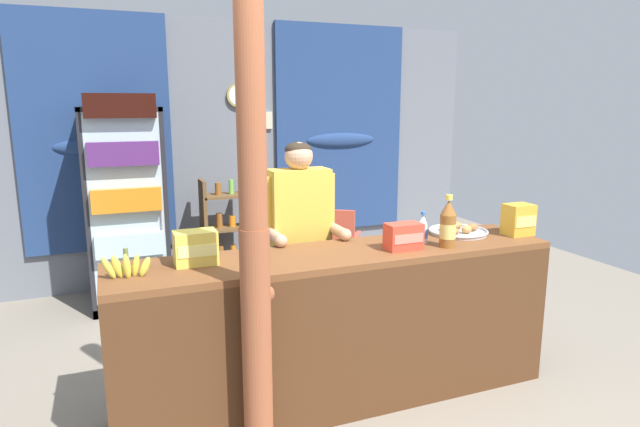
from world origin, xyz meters
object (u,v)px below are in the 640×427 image
at_px(bottle_shelf_rack, 226,231).
at_px(shopkeeper, 300,228).
at_px(snack_box_crackers, 403,236).
at_px(soda_bottle_iced_tea, 448,225).
at_px(banana_bunch, 126,266).
at_px(stall_counter, 347,317).
at_px(plastic_lawn_chair, 335,244).
at_px(snack_box_choco_powder, 518,220).
at_px(soda_bottle_water, 423,230).
at_px(timber_post, 254,239).
at_px(pastry_tray, 458,231).
at_px(drink_fridge, 125,193).
at_px(snack_box_instant_noodle, 196,248).

xyz_separation_m(bottle_shelf_rack, shopkeeper, (0.12, -1.88, 0.43)).
distance_m(shopkeeper, snack_box_crackers, 0.75).
xyz_separation_m(shopkeeper, soda_bottle_iced_tea, (0.75, -0.64, 0.10)).
height_order(bottle_shelf_rack, banana_bunch, banana_bunch).
xyz_separation_m(stall_counter, plastic_lawn_chair, (0.74, 1.92, -0.09)).
xyz_separation_m(stall_counter, snack_box_choco_powder, (1.30, 0.06, 0.48)).
bearing_deg(soda_bottle_water, snack_box_choco_powder, -4.09).
height_order(shopkeeper, soda_bottle_water, shopkeeper).
bearing_deg(timber_post, plastic_lawn_chair, 57.97).
distance_m(plastic_lawn_chair, snack_box_choco_powder, 2.02).
distance_m(bottle_shelf_rack, pastry_tray, 2.57).
height_order(stall_counter, plastic_lawn_chair, stall_counter).
relative_size(timber_post, soda_bottle_water, 12.21).
height_order(snack_box_crackers, pastry_tray, snack_box_crackers).
distance_m(stall_counter, shopkeeper, 0.75).
relative_size(bottle_shelf_rack, banana_bunch, 4.26).
bearing_deg(shopkeeper, banana_bunch, -154.35).
height_order(soda_bottle_iced_tea, soda_bottle_water, soda_bottle_iced_tea).
bearing_deg(banana_bunch, drink_fridge, 87.89).
bearing_deg(soda_bottle_iced_tea, pastry_tray, 43.83).
bearing_deg(soda_bottle_water, shopkeeper, 142.46).
height_order(timber_post, banana_bunch, timber_post).
xyz_separation_m(timber_post, pastry_tray, (1.57, 0.52, -0.21)).
distance_m(stall_counter, snack_box_choco_powder, 1.38).
bearing_deg(plastic_lawn_chair, pastry_tray, -83.43).
bearing_deg(timber_post, pastry_tray, 18.17).
relative_size(bottle_shelf_rack, soda_bottle_water, 5.43).
bearing_deg(shopkeeper, snack_box_instant_noodle, -150.24).
distance_m(stall_counter, bottle_shelf_rack, 2.50).
bearing_deg(bottle_shelf_rack, banana_bunch, -112.75).
bearing_deg(timber_post, banana_bunch, 149.17).
height_order(timber_post, snack_box_choco_powder, timber_post).
bearing_deg(timber_post, drink_fridge, 100.93).
relative_size(plastic_lawn_chair, snack_box_choco_powder, 4.07).
bearing_deg(snack_box_instant_noodle, stall_counter, -11.67).
distance_m(shopkeeper, soda_bottle_water, 0.83).
height_order(drink_fridge, snack_box_choco_powder, drink_fridge).
height_order(shopkeeper, snack_box_choco_powder, shopkeeper).
distance_m(drink_fridge, plastic_lawn_chair, 2.01).
distance_m(timber_post, snack_box_instant_noodle, 0.53).
relative_size(stall_counter, shopkeeper, 1.71).
bearing_deg(snack_box_crackers, plastic_lawn_chair, 79.19).
bearing_deg(timber_post, bottle_shelf_rack, 81.21).
distance_m(drink_fridge, shopkeeper, 2.01).
bearing_deg(snack_box_instant_noodle, snack_box_crackers, -7.08).
distance_m(stall_counter, snack_box_crackers, 0.60).
xyz_separation_m(snack_box_instant_noodle, pastry_tray, (1.79, 0.06, -0.07)).
height_order(bottle_shelf_rack, pastry_tray, bottle_shelf_rack).
height_order(timber_post, soda_bottle_iced_tea, timber_post).
xyz_separation_m(drink_fridge, soda_bottle_water, (1.71, -2.22, -0.00)).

